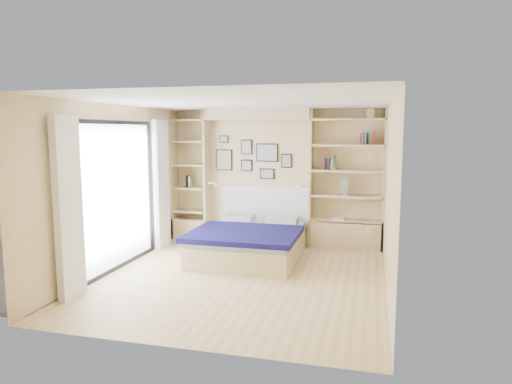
# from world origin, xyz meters

# --- Properties ---
(ground) EXTENTS (4.50, 4.50, 0.00)m
(ground) POSITION_xyz_m (0.00, 0.00, 0.00)
(ground) COLOR #E2BF85
(ground) RESTS_ON ground
(room_shell) EXTENTS (4.50, 4.50, 4.50)m
(room_shell) POSITION_xyz_m (-0.39, 1.52, 1.08)
(room_shell) COLOR beige
(room_shell) RESTS_ON ground
(bed) EXTENTS (1.72, 2.25, 1.07)m
(bed) POSITION_xyz_m (-0.17, 1.06, 0.28)
(bed) COLOR tan
(bed) RESTS_ON ground
(photo_gallery) EXTENTS (1.48, 0.02, 0.82)m
(photo_gallery) POSITION_xyz_m (-0.45, 2.22, 1.60)
(photo_gallery) COLOR black
(photo_gallery) RESTS_ON ground
(reading_lamps) EXTENTS (1.92, 0.12, 0.15)m
(reading_lamps) POSITION_xyz_m (-0.30, 2.00, 1.10)
(reading_lamps) COLOR silver
(reading_lamps) RESTS_ON ground
(shelf_decor) EXTENTS (3.51, 0.23, 2.03)m
(shelf_decor) POSITION_xyz_m (1.09, 2.07, 1.69)
(shelf_decor) COLOR #A51E1E
(shelf_decor) RESTS_ON ground
(deck) EXTENTS (3.20, 4.00, 0.05)m
(deck) POSITION_xyz_m (-3.60, 0.00, 0.00)
(deck) COLOR #746855
(deck) RESTS_ON ground
(deck_chair) EXTENTS (0.57, 0.88, 0.85)m
(deck_chair) POSITION_xyz_m (-2.87, -0.02, 0.41)
(deck_chair) COLOR tan
(deck_chair) RESTS_ON ground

